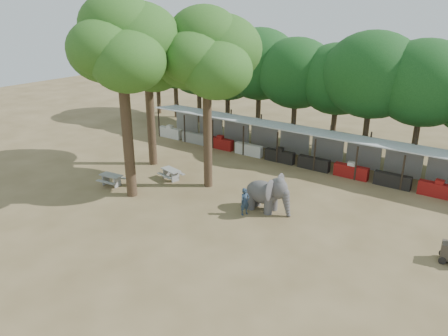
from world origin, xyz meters
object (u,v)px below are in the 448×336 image
Objects in this scene: picnic_table_near at (111,178)px; yard_tree_center at (121,44)px; picnic_table_far at (171,173)px; yard_tree_left at (147,52)px; elephant at (268,193)px; yard_tree_back at (207,54)px; handler at (245,202)px.

yard_tree_center is at bearing -10.19° from picnic_table_near.
picnic_table_far is at bearing 83.22° from yard_tree_center.
yard_tree_left is 13.44m from elephant.
yard_tree_back is at bearing -9.46° from yard_tree_left.
yard_tree_center is 11.88m from elephant.
yard_tree_center is 4.14× the size of elephant.
yard_tree_left reaches higher than handler.
yard_tree_center is at bearing -161.63° from elephant.
yard_tree_back is (6.00, -1.00, 0.34)m from yard_tree_left.
handler is 9.68m from picnic_table_near.
handler is (-0.81, -1.17, -0.32)m from elephant.
elephant is at bearing -12.54° from yard_tree_back.
handler is at bearing -125.50° from elephant.
handler is 7.20m from picnic_table_far.
yard_tree_center is 11.33m from handler.
yard_tree_back reaches higher than handler.
yard_tree_back reaches higher than picnic_table_near.
elephant is at bearing -10.90° from yard_tree_left.
elephant is 10.73m from picnic_table_near.
handler is (7.41, 1.67, -8.40)m from yard_tree_center.
elephant is 1.81× the size of handler.
picnic_table_far is (-2.62, -0.79, -8.06)m from yard_tree_back.
yard_tree_left reaches higher than picnic_table_near.
yard_tree_left is at bearing 168.43° from elephant.
yard_tree_left is 9.16m from picnic_table_near.
yard_tree_center is at bearing -83.68° from picnic_table_far.
yard_tree_center is 7.48× the size of handler.
yard_tree_left is 6.85× the size of handler.
picnic_table_far is (-7.84, 0.37, -0.64)m from elephant.
yard_tree_center is 5.04m from yard_tree_back.
yard_tree_back is (3.00, 4.00, -0.67)m from yard_tree_center.
yard_tree_back is 9.15m from elephant.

